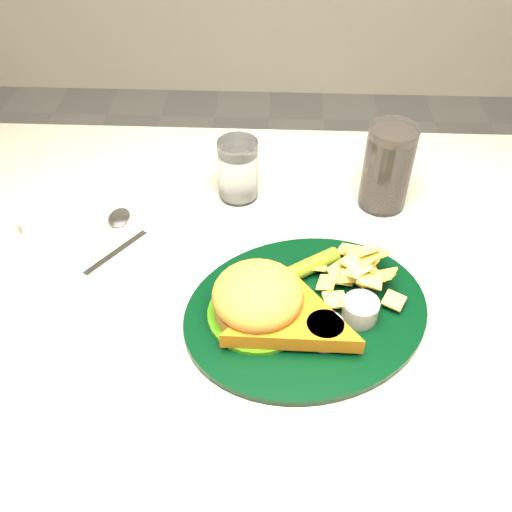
{
  "coord_description": "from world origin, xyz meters",
  "views": [
    {
      "loc": [
        0.04,
        -0.57,
        1.33
      ],
      "look_at": [
        0.02,
        -0.01,
        0.8
      ],
      "focal_mm": 40.0,
      "sensor_mm": 36.0,
      "label": 1
    }
  ],
  "objects_px": {
    "table": "(247,414)",
    "cola_glass": "(387,168)",
    "dinner_plate": "(308,295)",
    "fork_napkin": "(335,308)",
    "water_glass": "(238,170)"
  },
  "relations": [
    {
      "from": "table",
      "to": "fork_napkin",
      "type": "distance_m",
      "value": 0.41
    },
    {
      "from": "dinner_plate",
      "to": "cola_glass",
      "type": "bearing_deg",
      "value": 38.28
    },
    {
      "from": "dinner_plate",
      "to": "table",
      "type": "bearing_deg",
      "value": 116.85
    },
    {
      "from": "dinner_plate",
      "to": "water_glass",
      "type": "height_order",
      "value": "water_glass"
    },
    {
      "from": "table",
      "to": "cola_glass",
      "type": "bearing_deg",
      "value": 39.41
    },
    {
      "from": "water_glass",
      "to": "fork_napkin",
      "type": "xyz_separation_m",
      "value": [
        0.15,
        -0.25,
        -0.05
      ]
    },
    {
      "from": "dinner_plate",
      "to": "cola_glass",
      "type": "height_order",
      "value": "cola_glass"
    },
    {
      "from": "water_glass",
      "to": "cola_glass",
      "type": "xyz_separation_m",
      "value": [
        0.24,
        -0.01,
        0.02
      ]
    },
    {
      "from": "dinner_plate",
      "to": "water_glass",
      "type": "bearing_deg",
      "value": 88.28
    },
    {
      "from": "cola_glass",
      "to": "fork_napkin",
      "type": "distance_m",
      "value": 0.26
    },
    {
      "from": "cola_glass",
      "to": "fork_napkin",
      "type": "xyz_separation_m",
      "value": [
        -0.09,
        -0.24,
        -0.06
      ]
    },
    {
      "from": "table",
      "to": "water_glass",
      "type": "height_order",
      "value": "water_glass"
    },
    {
      "from": "fork_napkin",
      "to": "table",
      "type": "bearing_deg",
      "value": 124.98
    },
    {
      "from": "dinner_plate",
      "to": "water_glass",
      "type": "relative_size",
      "value": 3.23
    },
    {
      "from": "dinner_plate",
      "to": "fork_napkin",
      "type": "bearing_deg",
      "value": -11.69
    }
  ]
}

